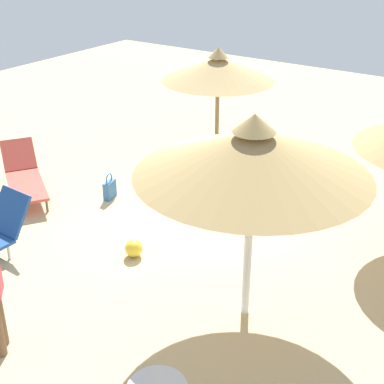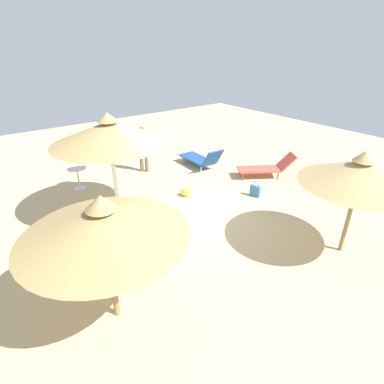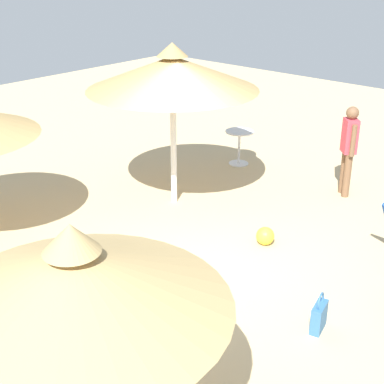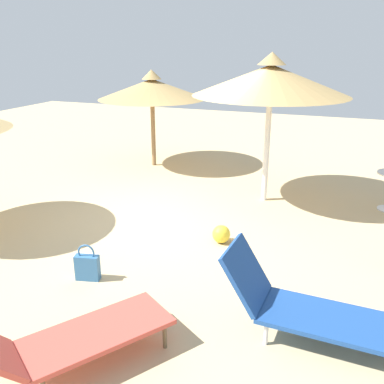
# 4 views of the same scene
# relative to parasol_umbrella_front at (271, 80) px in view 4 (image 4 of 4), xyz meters

# --- Properties ---
(ground) EXTENTS (24.00, 24.00, 0.10)m
(ground) POSITION_rel_parasol_umbrella_front_xyz_m (1.43, -1.30, -2.32)
(ground) COLOR tan
(parasol_umbrella_front) EXTENTS (2.83, 2.83, 2.76)m
(parasol_umbrella_front) POSITION_rel_parasol_umbrella_front_xyz_m (0.00, 0.00, 0.00)
(parasol_umbrella_front) COLOR white
(parasol_umbrella_front) RESTS_ON ground
(parasol_umbrella_near_left) EXTENTS (2.56, 2.56, 2.31)m
(parasol_umbrella_near_left) POSITION_rel_parasol_umbrella_front_xyz_m (-1.49, -3.09, -0.41)
(parasol_umbrella_near_left) COLOR olive
(parasol_umbrella_near_left) RESTS_ON ground
(lounge_chair_far_left) EXTENTS (0.76, 1.97, 0.91)m
(lounge_chair_far_left) POSITION_rel_parasol_umbrella_front_xyz_m (3.92, 1.27, -1.91)
(lounge_chair_far_left) COLOR #1E478C
(lounge_chair_far_left) RESTS_ON ground
(lounge_chair_far_right) EXTENTS (1.93, 1.57, 0.81)m
(lounge_chair_far_right) POSITION_rel_parasol_umbrella_front_xyz_m (5.20, -0.75, -1.91)
(lounge_chair_far_right) COLOR #CC4C3F
(lounge_chair_far_right) RESTS_ON ground
(handbag) EXTENTS (0.19, 0.33, 0.50)m
(handbag) POSITION_rel_parasol_umbrella_front_xyz_m (3.75, -1.52, -2.09)
(handbag) COLOR #336699
(handbag) RESTS_ON ground
(beach_ball) EXTENTS (0.28, 0.28, 0.28)m
(beach_ball) POSITION_rel_parasol_umbrella_front_xyz_m (2.10, -0.22, -2.14)
(beach_ball) COLOR yellow
(beach_ball) RESTS_ON ground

